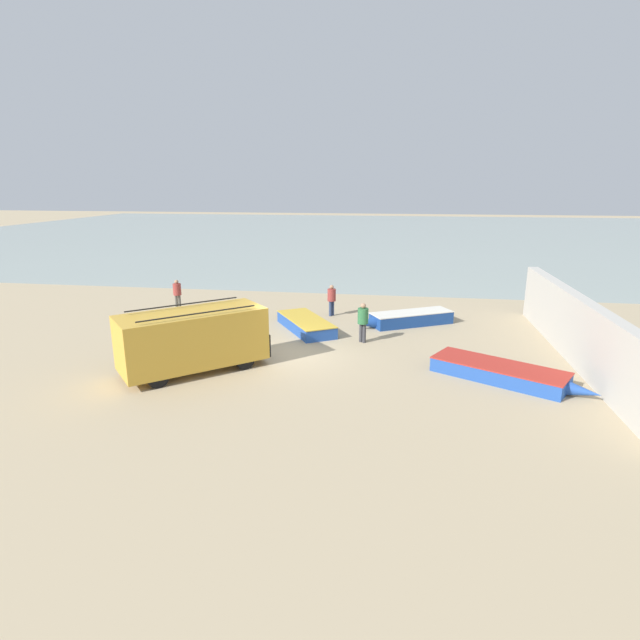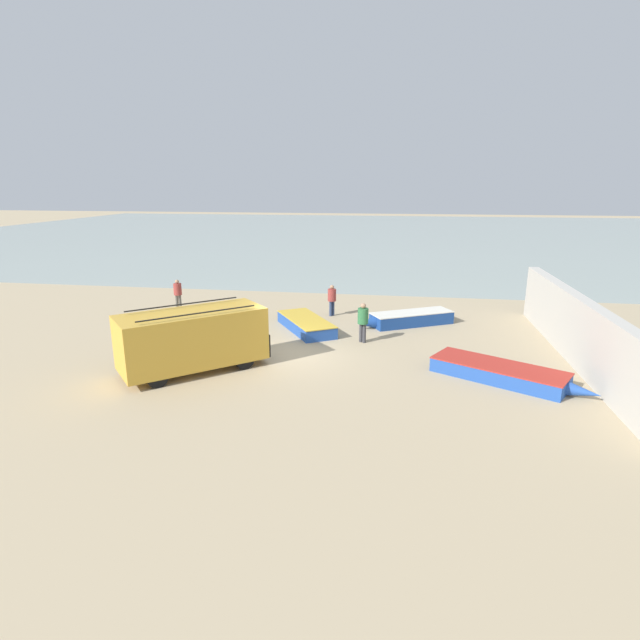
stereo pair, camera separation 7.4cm
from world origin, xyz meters
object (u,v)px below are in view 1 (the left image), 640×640
parked_van (194,338)px  fishing_rowboat_2 (503,373)px  fishing_rowboat_0 (207,318)px  fishing_rowboat_1 (408,318)px  fisherman_2 (363,319)px  fisherman_1 (177,292)px  fishing_rowboat_3 (305,323)px  fisherman_0 (332,297)px

parked_van → fishing_rowboat_2: parked_van is taller
fishing_rowboat_0 → fishing_rowboat_2: 14.21m
fishing_rowboat_1 → fisherman_2: fisherman_2 is taller
fisherman_1 → fishing_rowboat_3: bearing=-135.4°
fisherman_0 → fisherman_1: 8.61m
fishing_rowboat_1 → fisherman_0: 4.17m
fishing_rowboat_1 → fishing_rowboat_0: bearing=-21.2°
fishing_rowboat_0 → fishing_rowboat_3: bearing=140.1°
fishing_rowboat_2 → fisherman_1: size_ratio=3.24×
fishing_rowboat_2 → fisherman_0: fisherman_0 is taller
fisherman_1 → fisherman_0: bearing=-116.0°
fishing_rowboat_2 → fisherman_2: bearing=174.8°
fishing_rowboat_0 → fisherman_2: fisherman_2 is taller
fisherman_1 → fisherman_2: bearing=-137.9°
fishing_rowboat_0 → fishing_rowboat_2: fishing_rowboat_0 is taller
fishing_rowboat_0 → fisherman_0: (5.95, 2.48, 0.72)m
fishing_rowboat_1 → fisherman_1: 12.64m
fishing_rowboat_2 → parked_van: bearing=-146.7°
parked_van → fishing_rowboat_3: (3.04, 5.97, -0.96)m
parked_van → fishing_rowboat_0: size_ratio=1.32×
parked_van → fisherman_0: 9.54m
fishing_rowboat_0 → fishing_rowboat_2: bearing=120.2°
fishing_rowboat_2 → fisherman_1: fisherman_1 is taller
parked_van → fisherman_0: (3.97, 8.67, -0.26)m
fishing_rowboat_3 → fisherman_2: bearing=-151.1°
fishing_rowboat_1 → fisherman_2: size_ratio=2.71×
fishing_rowboat_0 → fishing_rowboat_1: bearing=150.4°
fishing_rowboat_3 → fisherman_2: 3.39m
fisherman_2 → fisherman_1: bearing=-77.8°
fishing_rowboat_1 → fisherman_2: 3.82m
parked_van → fisherman_2: parked_van is taller
fishing_rowboat_0 → fisherman_1: (-2.66, 2.59, 0.72)m
parked_van → fisherman_1: parked_van is taller
parked_van → fishing_rowboat_1: bearing=1.7°
fishing_rowboat_1 → parked_van: bearing=14.6°
fisherman_0 → fisherman_1: size_ratio=1.00×
fisherman_1 → fisherman_2: fisherman_2 is taller
fisherman_2 → fishing_rowboat_3: bearing=-84.1°
parked_van → fishing_rowboat_1: (7.93, 7.53, -0.93)m
fishing_rowboat_2 → fisherman_0: (-7.18, 7.92, 0.72)m
fishing_rowboat_0 → fishing_rowboat_1: fishing_rowboat_1 is taller
fishing_rowboat_0 → fisherman_2: (7.90, -1.82, 0.78)m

